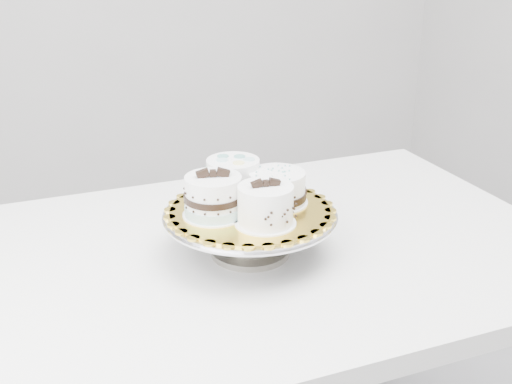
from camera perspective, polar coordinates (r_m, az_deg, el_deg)
name	(u,v)px	position (r m, az deg, el deg)	size (l,w,h in m)	color
table	(259,278)	(1.33, 0.26, -7.68)	(1.28, 0.89, 0.75)	white
cake_stand	(250,225)	(1.23, -0.53, -2.96)	(0.33, 0.33, 0.09)	gray
cake_board	(250,210)	(1.22, -0.53, -1.65)	(0.31, 0.31, 0.00)	gold
cake_swirl	(265,206)	(1.15, 0.85, -1.26)	(0.12, 0.12, 0.09)	white
cake_banded	(214,198)	(1.18, -3.79, -0.51)	(0.13, 0.13, 0.10)	white
cake_dots	(233,178)	(1.27, -2.04, 1.29)	(0.13, 0.13, 0.08)	white
cake_ribbon	(277,188)	(1.24, 1.90, 0.32)	(0.13, 0.13, 0.07)	white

